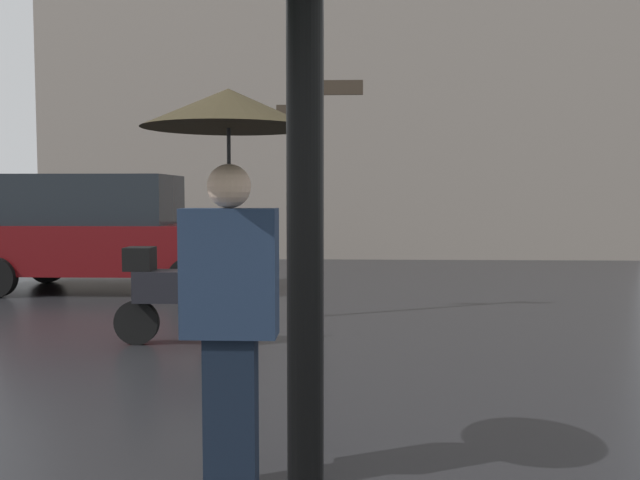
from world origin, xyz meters
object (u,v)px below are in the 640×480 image
object	(u,v)px
parked_car_left	(107,232)
street_signpost	(318,167)
pedestrian_with_umbrella	(229,197)
parked_scooter	(174,292)

from	to	relation	value
parked_car_left	street_signpost	size ratio (longest dim) A/B	1.44
parked_car_left	street_signpost	world-z (taller)	street_signpost
pedestrian_with_umbrella	street_signpost	distance (m)	5.11
parked_scooter	parked_car_left	size ratio (longest dim) A/B	0.30
parked_scooter	parked_car_left	xyz separation A→B (m)	(-2.10, 3.95, 0.38)
parked_scooter	street_signpost	size ratio (longest dim) A/B	0.43
pedestrian_with_umbrella	parked_car_left	distance (m)	8.07
parked_car_left	street_signpost	bearing A→B (deg)	-45.45
parked_scooter	parked_car_left	bearing A→B (deg)	98.37
street_signpost	parked_car_left	bearing A→B (deg)	147.26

